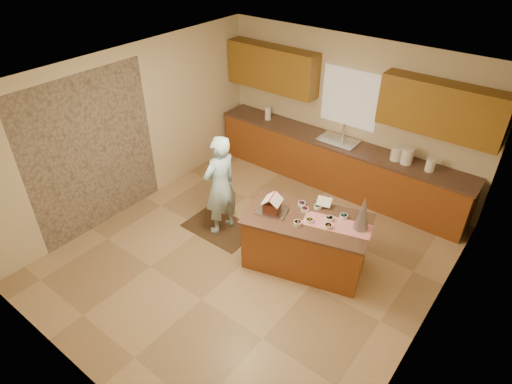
# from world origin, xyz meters

# --- Properties ---
(floor) EXTENTS (5.50, 5.50, 0.00)m
(floor) POSITION_xyz_m (0.00, 0.00, 0.00)
(floor) COLOR tan
(floor) RESTS_ON ground
(ceiling) EXTENTS (5.50, 5.50, 0.00)m
(ceiling) POSITION_xyz_m (0.00, 0.00, 2.70)
(ceiling) COLOR silver
(ceiling) RESTS_ON floor
(wall_back) EXTENTS (5.50, 5.50, 0.00)m
(wall_back) POSITION_xyz_m (0.00, 2.75, 1.35)
(wall_back) COLOR beige
(wall_back) RESTS_ON floor
(wall_front) EXTENTS (5.50, 5.50, 0.00)m
(wall_front) POSITION_xyz_m (0.00, -2.75, 1.35)
(wall_front) COLOR beige
(wall_front) RESTS_ON floor
(wall_left) EXTENTS (5.50, 5.50, 0.00)m
(wall_left) POSITION_xyz_m (-2.50, 0.00, 1.35)
(wall_left) COLOR beige
(wall_left) RESTS_ON floor
(wall_right) EXTENTS (5.50, 5.50, 0.00)m
(wall_right) POSITION_xyz_m (2.50, 0.00, 1.35)
(wall_right) COLOR beige
(wall_right) RESTS_ON floor
(stone_accent) EXTENTS (0.00, 2.50, 2.50)m
(stone_accent) POSITION_xyz_m (-2.48, -0.80, 1.25)
(stone_accent) COLOR gray
(stone_accent) RESTS_ON wall_left
(window_curtain) EXTENTS (1.05, 0.03, 1.00)m
(window_curtain) POSITION_xyz_m (0.00, 2.72, 1.65)
(window_curtain) COLOR white
(window_curtain) RESTS_ON wall_back
(back_counter_base) EXTENTS (4.80, 0.60, 0.88)m
(back_counter_base) POSITION_xyz_m (0.00, 2.45, 0.44)
(back_counter_base) COLOR brown
(back_counter_base) RESTS_ON floor
(back_counter_top) EXTENTS (4.85, 0.63, 0.04)m
(back_counter_top) POSITION_xyz_m (0.00, 2.45, 0.90)
(back_counter_top) COLOR brown
(back_counter_top) RESTS_ON back_counter_base
(upper_cabinet_left) EXTENTS (1.85, 0.35, 0.80)m
(upper_cabinet_left) POSITION_xyz_m (-1.55, 2.57, 1.90)
(upper_cabinet_left) COLOR olive
(upper_cabinet_left) RESTS_ON wall_back
(upper_cabinet_right) EXTENTS (1.85, 0.35, 0.80)m
(upper_cabinet_right) POSITION_xyz_m (1.55, 2.57, 1.90)
(upper_cabinet_right) COLOR olive
(upper_cabinet_right) RESTS_ON wall_back
(sink) EXTENTS (0.70, 0.45, 0.12)m
(sink) POSITION_xyz_m (0.00, 2.45, 0.89)
(sink) COLOR silver
(sink) RESTS_ON back_counter_top
(faucet) EXTENTS (0.03, 0.03, 0.28)m
(faucet) POSITION_xyz_m (0.00, 2.63, 1.06)
(faucet) COLOR silver
(faucet) RESTS_ON back_counter_top
(island_base) EXTENTS (1.82, 1.25, 0.81)m
(island_base) POSITION_xyz_m (0.71, 0.31, 0.40)
(island_base) COLOR brown
(island_base) RESTS_ON floor
(island_top) EXTENTS (1.91, 1.34, 0.04)m
(island_top) POSITION_xyz_m (0.71, 0.31, 0.83)
(island_top) COLOR brown
(island_top) RESTS_ON island_base
(table_runner) EXTENTS (0.97, 0.57, 0.01)m
(table_runner) POSITION_xyz_m (1.11, 0.42, 0.85)
(table_runner) COLOR red
(table_runner) RESTS_ON island_top
(baking_tray) EXTENTS (0.49, 0.42, 0.02)m
(baking_tray) POSITION_xyz_m (0.24, 0.12, 0.86)
(baking_tray) COLOR silver
(baking_tray) RESTS_ON island_top
(cookbook) EXTENTS (0.24, 0.21, 0.09)m
(cookbook) POSITION_xyz_m (0.75, 0.68, 0.93)
(cookbook) COLOR white
(cookbook) RESTS_ON island_top
(tinsel_tree) EXTENTS (0.25, 0.25, 0.51)m
(tinsel_tree) POSITION_xyz_m (1.39, 0.55, 1.10)
(tinsel_tree) COLOR #A7A7B3
(tinsel_tree) RESTS_ON island_top
(rug) EXTENTS (1.14, 0.74, 0.01)m
(rug) POSITION_xyz_m (-0.83, 0.18, 0.01)
(rug) COLOR black
(rug) RESTS_ON floor
(boy) EXTENTS (0.47, 0.66, 1.67)m
(boy) POSITION_xyz_m (-0.78, 0.18, 0.85)
(boy) COLOR #ADDBF6
(boy) RESTS_ON rug
(canister_a) EXTENTS (0.17, 0.17, 0.23)m
(canister_a) POSITION_xyz_m (1.06, 2.45, 1.04)
(canister_a) COLOR white
(canister_a) RESTS_ON back_counter_top
(canister_b) EXTENTS (0.19, 0.19, 0.27)m
(canister_b) POSITION_xyz_m (1.24, 2.45, 1.06)
(canister_b) COLOR white
(canister_b) RESTS_ON back_counter_top
(canister_c) EXTENTS (0.15, 0.15, 0.21)m
(canister_c) POSITION_xyz_m (1.63, 2.45, 1.03)
(canister_c) COLOR white
(canister_c) RESTS_ON back_counter_top
(paper_towel) EXTENTS (0.12, 0.12, 0.25)m
(paper_towel) POSITION_xyz_m (-1.54, 2.45, 1.05)
(paper_towel) COLOR white
(paper_towel) RESTS_ON back_counter_top
(gingerbread_house) EXTENTS (0.31, 0.32, 0.26)m
(gingerbread_house) POSITION_xyz_m (0.24, 0.12, 0.97)
(gingerbread_house) COLOR #552216
(gingerbread_house) RESTS_ON baking_tray
(candy_bowls) EXTENTS (0.73, 0.62, 0.05)m
(candy_bowls) POSITION_xyz_m (0.80, 0.40, 0.87)
(candy_bowls) COLOR orange
(candy_bowls) RESTS_ON island_top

